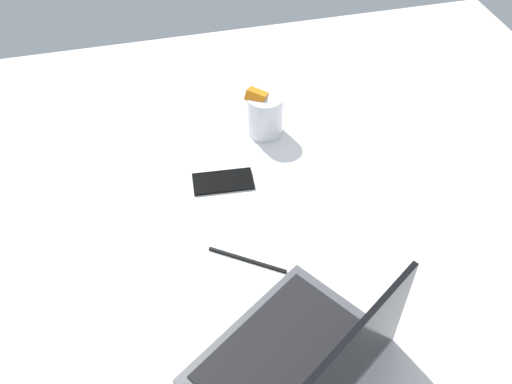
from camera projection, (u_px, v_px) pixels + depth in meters
bed_mattress at (279, 207)px, 137.73cm from camera, size 180.00×140.00×18.00cm
laptop at (301, 361)px, 94.88cm from camera, size 40.21×37.40×23.00cm
snack_cup at (265, 113)px, 139.72cm from camera, size 9.85×9.95×13.24cm
cell_phone at (223, 181)px, 130.66cm from camera, size 14.53×7.98×0.80cm
charger_cable at (247, 260)px, 114.83cm from camera, size 14.35×10.13×0.60cm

